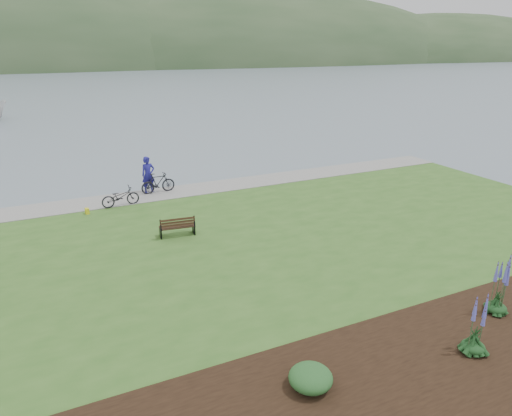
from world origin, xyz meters
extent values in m
plane|color=slate|center=(0.00, 0.00, 0.00)|extent=(600.00, 600.00, 0.00)
cube|color=#315B20|center=(0.00, -2.00, 0.20)|extent=(34.00, 20.00, 0.40)
cube|color=gray|center=(0.00, 6.90, 0.42)|extent=(34.00, 2.20, 0.03)
cube|color=black|center=(3.00, -9.80, 0.42)|extent=(24.00, 4.40, 0.04)
cube|color=black|center=(-2.47, 1.01, 0.81)|extent=(1.50, 0.67, 0.05)
cube|color=black|center=(-2.50, 0.74, 1.08)|extent=(1.45, 0.30, 0.45)
cube|color=black|center=(-3.17, 1.09, 0.60)|extent=(0.11, 0.50, 0.40)
cube|color=black|center=(-1.77, 0.93, 0.60)|extent=(0.11, 0.50, 0.40)
imported|color=navy|center=(-2.17, 7.50, 1.57)|extent=(0.92, 0.69, 2.35)
imported|color=black|center=(-3.98, 5.86, 0.89)|extent=(0.82, 1.92, 0.98)
imported|color=black|center=(-1.74, 7.20, 0.96)|extent=(0.69, 1.91, 1.13)
cube|color=gold|center=(-5.65, 5.42, 0.54)|extent=(0.20, 0.27, 0.27)
ellipsoid|color=#133517|center=(2.35, -9.98, 0.59)|extent=(0.62, 0.62, 0.31)
cone|color=#4647A4|center=(2.35, -9.98, 1.47)|extent=(0.36, 0.36, 1.44)
ellipsoid|color=#133517|center=(4.53, -8.94, 0.59)|extent=(0.62, 0.62, 0.31)
cone|color=#4647A4|center=(4.53, -8.94, 1.62)|extent=(0.40, 0.40, 1.74)
ellipsoid|color=#1E4C21|center=(-2.21, -9.28, 0.70)|extent=(1.05, 1.05, 0.53)
camera|label=1|loc=(-7.09, -16.60, 8.07)|focal=32.00mm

